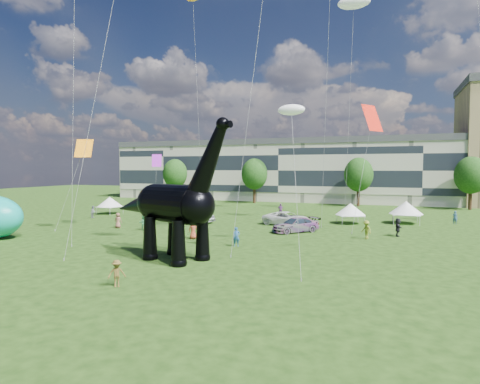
% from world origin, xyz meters
% --- Properties ---
extents(ground, '(220.00, 220.00, 0.00)m').
position_xyz_m(ground, '(0.00, 0.00, 0.00)').
color(ground, '#16330C').
rests_on(ground, ground).
extents(terrace_row, '(78.00, 11.00, 12.00)m').
position_xyz_m(terrace_row, '(-8.00, 62.00, 6.00)').
color(terrace_row, beige).
rests_on(terrace_row, ground).
extents(tree_far_left, '(5.20, 5.20, 9.44)m').
position_xyz_m(tree_far_left, '(-30.00, 53.00, 6.29)').
color(tree_far_left, '#382314').
rests_on(tree_far_left, ground).
extents(tree_mid_left, '(5.20, 5.20, 9.44)m').
position_xyz_m(tree_mid_left, '(-12.00, 53.00, 6.29)').
color(tree_mid_left, '#382314').
rests_on(tree_mid_left, ground).
extents(tree_mid_right, '(5.20, 5.20, 9.44)m').
position_xyz_m(tree_mid_right, '(8.00, 53.00, 6.29)').
color(tree_mid_right, '#382314').
rests_on(tree_mid_right, ground).
extents(tree_far_right, '(5.20, 5.20, 9.44)m').
position_xyz_m(tree_far_right, '(26.00, 53.00, 6.29)').
color(tree_far_right, '#382314').
rests_on(tree_far_right, ground).
extents(dinosaur_sculpture, '(13.01, 6.26, 10.79)m').
position_xyz_m(dinosaur_sculpture, '(-2.44, 3.87, 4.07)').
color(dinosaur_sculpture, black).
rests_on(dinosaur_sculpture, ground).
extents(car_silver, '(2.73, 4.93, 1.59)m').
position_xyz_m(car_silver, '(-13.74, 25.30, 0.79)').
color(car_silver, silver).
rests_on(car_silver, ground).
extents(car_grey, '(5.15, 2.31, 1.64)m').
position_xyz_m(car_grey, '(-9.92, 22.84, 0.82)').
color(car_grey, slate).
rests_on(car_grey, ground).
extents(car_white, '(6.34, 3.81, 1.65)m').
position_xyz_m(car_white, '(1.61, 24.64, 0.82)').
color(car_white, white).
rests_on(car_white, ground).
extents(car_dark, '(5.35, 5.40, 1.57)m').
position_xyz_m(car_dark, '(3.78, 19.72, 0.78)').
color(car_dark, '#595960').
rests_on(car_dark, ground).
extents(gazebo_near, '(4.73, 4.73, 2.57)m').
position_xyz_m(gazebo_near, '(8.77, 28.78, 1.80)').
color(gazebo_near, white).
rests_on(gazebo_near, ground).
extents(gazebo_far, '(4.13, 4.13, 2.82)m').
position_xyz_m(gazebo_far, '(15.30, 31.25, 1.98)').
color(gazebo_far, white).
rests_on(gazebo_far, ground).
extents(gazebo_left, '(4.15, 4.15, 2.60)m').
position_xyz_m(gazebo_left, '(-26.64, 27.14, 1.83)').
color(gazebo_left, white).
rests_on(gazebo_left, ground).
extents(visitors, '(47.26, 38.53, 1.88)m').
position_xyz_m(visitors, '(-0.44, 17.27, 0.89)').
color(visitors, '#355F85').
rests_on(visitors, ground).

